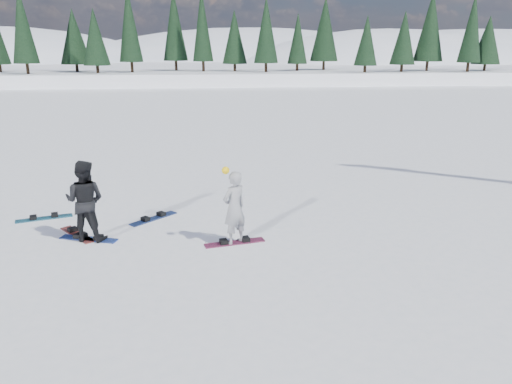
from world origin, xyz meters
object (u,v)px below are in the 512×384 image
Objects in this scene: snowboarder_man at (85,201)px; snowboard_loose_c at (44,218)px; snowboard_loose_b at (78,234)px; snowboard_loose_a at (154,218)px; snowboarder_woman at (234,208)px.

snowboard_loose_c is at bearing -35.51° from snowboarder_man.
snowboarder_man reaches higher than snowboard_loose_b.
snowboard_loose_a is at bearing 82.18° from snowboard_loose_b.
snowboard_loose_b is at bearing -32.21° from snowboarder_man.
snowboarder_woman is at bearing -177.86° from snowboarder_man.
snowboard_loose_a is (-2.15, 2.05, -0.91)m from snowboarder_woman.
snowboard_loose_a is (1.49, 1.39, -1.01)m from snowboarder_man.
snowboard_loose_c is 1.87m from snowboard_loose_b.
snowboarder_woman is 3.71m from snowboarder_man.
snowboarder_woman reaches higher than snowboard_loose_c.
snowboard_loose_b is at bearing -65.94° from snowboard_loose_c.
snowboarder_man is 1.12m from snowboard_loose_b.
snowboard_loose_b is at bearing -51.79° from snowboarder_woman.
snowboarder_man is 1.36× the size of snowboard_loose_c.
snowboard_loose_b is (1.23, -1.40, 0.00)m from snowboard_loose_c.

